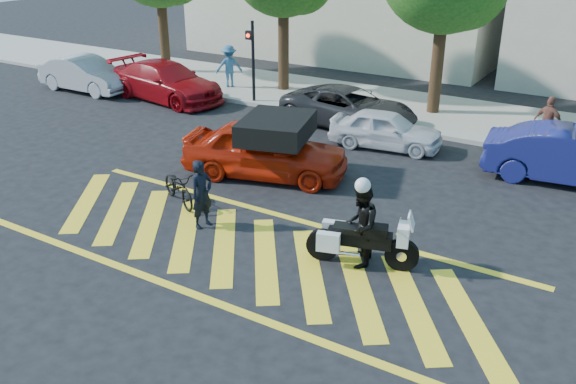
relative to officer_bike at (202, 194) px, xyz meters
The scene contains 16 objects.
ground 1.83m from the officer_bike, 17.19° to the right, with size 90.00×90.00×0.00m, color black.
sidewalk 11.64m from the officer_bike, 82.25° to the left, with size 60.00×5.00×0.15m, color #9E998E.
crosswalk 1.80m from the officer_bike, 17.60° to the right, with size 12.33×4.00×0.01m.
signal_pole 10.54m from the officer_bike, 118.06° to the left, with size 0.28×0.43×3.20m.
officer_bike is the anchor object (origin of this frame).
bicycle 1.54m from the officer_bike, 152.66° to the left, with size 0.59×1.70×0.89m, color black.
police_motorcycle 3.91m from the officer_bike, ahead, with size 2.30×1.08×1.04m.
officer_moto 3.89m from the officer_bike, ahead, with size 0.87×0.68×1.80m, color black.
red_convertible 3.40m from the officer_bike, 97.68° to the left, with size 1.84×4.58×1.56m, color #B31C08.
parked_far_left 14.14m from the officer_bike, 148.84° to the left, with size 1.52×4.37×1.44m, color #929398.
parked_left 11.51m from the officer_bike, 135.82° to the left, with size 2.10×5.18×1.50m, color maroon.
parked_mid_left 8.73m from the officer_bike, 93.40° to the left, with size 2.23×4.83×1.34m, color black.
parked_mid_right 7.46m from the officer_bike, 78.66° to the left, with size 1.42×3.53×1.20m, color silver.
parked_right 10.03m from the officer_bike, 46.81° to the left, with size 1.58×4.54×1.50m, color navy.
pedestrian_left 12.78m from the officer_bike, 123.66° to the left, with size 1.12×0.64×1.73m, color #346790.
pedestrian_right 11.17m from the officer_bike, 58.41° to the left, with size 0.95×0.39×1.62m, color brown.
Camera 1 is at (6.82, -9.41, 6.56)m, focal length 38.00 mm.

